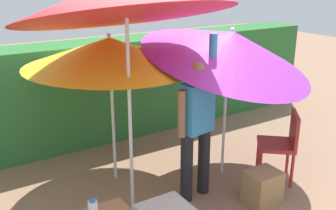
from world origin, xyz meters
name	(u,v)px	position (x,y,z in m)	size (l,w,h in m)	color
ground_plane	(182,204)	(0.00, 0.00, 0.00)	(24.00, 24.00, 0.00)	#937056
hedge_row	(99,90)	(0.00, 2.29, 0.76)	(8.00, 0.70, 1.52)	#2D7033
umbrella_rainbow	(110,52)	(-0.38, 0.95, 1.62)	(1.99, 1.98, 1.84)	silver
umbrella_yellow	(230,46)	(0.90, 0.35, 1.66)	(2.18, 2.12, 2.21)	silver
person_vendor	(196,121)	(0.22, 0.07, 0.93)	(0.56, 0.28, 1.88)	black
chair_plastic	(282,142)	(1.37, -0.18, 0.51)	(0.62, 0.62, 0.89)	#B72D2D
crate_cardboard	(263,188)	(0.77, -0.47, 0.20)	(0.37, 0.30, 0.40)	#9E7A4C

